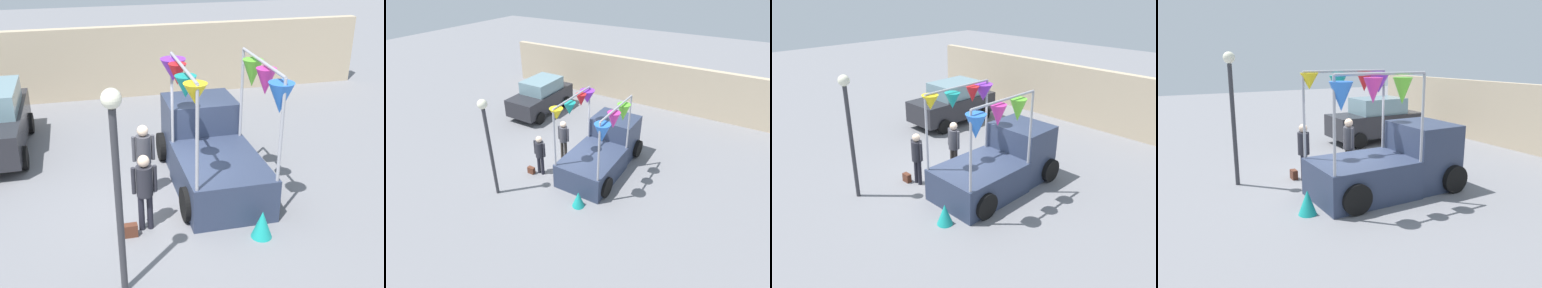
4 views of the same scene
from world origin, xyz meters
TOP-DOWN VIEW (x-y plane):
  - ground_plane at (0.00, 0.00)m, footprint 60.00×60.00m
  - vendor_truck at (1.15, 0.87)m, footprint 2.43×4.15m
  - parked_car at (-4.28, 3.77)m, footprint 1.88×4.00m
  - person_customer at (-0.73, -0.98)m, footprint 0.53×0.34m
  - person_vendor at (-0.54, 0.41)m, footprint 0.53×0.34m
  - handbag at (-1.08, -1.18)m, footprint 0.28×0.16m
  - street_lamp at (-1.38, -2.78)m, footprint 0.32×0.32m
  - brick_boundary_wall at (0.00, 7.83)m, footprint 18.00×0.36m
  - folded_kite_bundle_teal at (1.54, -1.83)m, footprint 0.51×0.51m

SIDE VIEW (x-z plane):
  - ground_plane at x=0.00m, z-range 0.00..0.00m
  - handbag at x=-1.08m, z-range 0.00..0.28m
  - folded_kite_bundle_teal at x=1.54m, z-range 0.00..0.60m
  - vendor_truck at x=1.15m, z-range -0.71..2.55m
  - parked_car at x=-4.28m, z-range 0.00..1.88m
  - person_customer at x=-0.73m, z-range 0.18..1.91m
  - person_vendor at x=-0.54m, z-range 0.20..1.99m
  - brick_boundary_wall at x=0.00m, z-range 0.00..2.60m
  - street_lamp at x=-1.38m, z-range 0.59..4.32m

